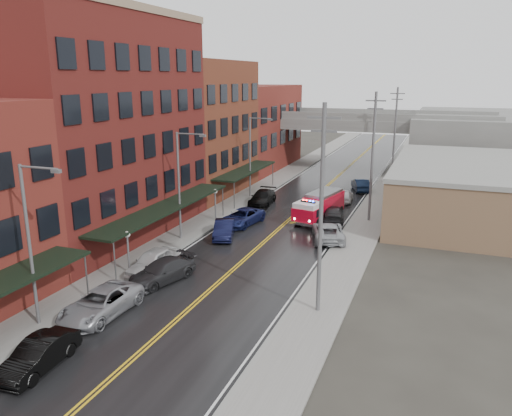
% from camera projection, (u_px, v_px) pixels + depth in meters
% --- Properties ---
extents(road, '(11.00, 160.00, 0.02)m').
position_uv_depth(road, '(280.00, 228.00, 45.08)').
color(road, black).
rests_on(road, ground).
extents(sidewalk_left, '(3.00, 160.00, 0.15)m').
position_uv_depth(sidewalk_left, '(207.00, 219.00, 47.56)').
color(sidewalk_left, slate).
rests_on(sidewalk_left, ground).
extents(sidewalk_right, '(3.00, 160.00, 0.15)m').
position_uv_depth(sidewalk_right, '(361.00, 236.00, 42.57)').
color(sidewalk_right, slate).
rests_on(sidewalk_right, ground).
extents(curb_left, '(0.30, 160.00, 0.15)m').
position_uv_depth(curb_left, '(223.00, 221.00, 46.99)').
color(curb_left, gray).
rests_on(curb_left, ground).
extents(curb_right, '(0.30, 160.00, 0.15)m').
position_uv_depth(curb_right, '(342.00, 234.00, 43.13)').
color(curb_right, gray).
rests_on(curb_right, ground).
extents(brick_building_b, '(9.00, 20.00, 18.00)m').
position_uv_depth(brick_building_b, '(101.00, 130.00, 40.99)').
color(brick_building_b, '#571917').
rests_on(brick_building_b, ground).
extents(brick_building_c, '(9.00, 15.00, 15.00)m').
position_uv_depth(brick_building_c, '(199.00, 128.00, 57.20)').
color(brick_building_c, brown).
rests_on(brick_building_c, ground).
extents(brick_building_far, '(9.00, 20.00, 12.00)m').
position_uv_depth(brick_building_far, '(253.00, 127.00, 73.41)').
color(brick_building_far, maroon).
rests_on(brick_building_far, ground).
extents(tan_building, '(14.00, 22.00, 5.00)m').
position_uv_depth(tan_building, '(470.00, 192.00, 48.02)').
color(tan_building, brown).
rests_on(tan_building, ground).
extents(right_far_block, '(18.00, 30.00, 8.00)m').
position_uv_depth(right_far_block, '(479.00, 141.00, 74.08)').
color(right_far_block, slate).
rests_on(right_far_block, ground).
extents(awning_1, '(2.60, 18.00, 3.09)m').
position_uv_depth(awning_1, '(166.00, 207.00, 40.55)').
color(awning_1, black).
rests_on(awning_1, ground).
extents(awning_2, '(2.60, 13.00, 3.09)m').
position_uv_depth(awning_2, '(246.00, 170.00, 56.37)').
color(awning_2, black).
rests_on(awning_2, ground).
extents(globe_lamp_1, '(0.44, 0.44, 3.12)m').
position_uv_depth(globe_lamp_1, '(128.00, 243.00, 34.02)').
color(globe_lamp_1, '#59595B').
rests_on(globe_lamp_1, ground).
extents(globe_lamp_2, '(0.44, 0.44, 3.12)m').
position_uv_depth(globe_lamp_2, '(215.00, 197.00, 46.68)').
color(globe_lamp_2, '#59595B').
rests_on(globe_lamp_2, ground).
extents(street_lamp_0, '(2.64, 0.22, 9.00)m').
position_uv_depth(street_lamp_0, '(32.00, 237.00, 26.10)').
color(street_lamp_0, '#59595B').
rests_on(street_lamp_0, ground).
extents(street_lamp_1, '(2.64, 0.22, 9.00)m').
position_uv_depth(street_lamp_1, '(181.00, 179.00, 40.56)').
color(street_lamp_1, '#59595B').
rests_on(street_lamp_1, ground).
extents(street_lamp_2, '(2.64, 0.22, 9.00)m').
position_uv_depth(street_lamp_2, '(252.00, 152.00, 55.03)').
color(street_lamp_2, '#59595B').
rests_on(street_lamp_2, ground).
extents(utility_pole_0, '(1.80, 0.24, 12.00)m').
position_uv_depth(utility_pole_0, '(321.00, 208.00, 27.44)').
color(utility_pole_0, '#59595B').
rests_on(utility_pole_0, ground).
extents(utility_pole_1, '(1.80, 0.24, 12.00)m').
position_uv_depth(utility_pole_1, '(373.00, 155.00, 45.53)').
color(utility_pole_1, '#59595B').
rests_on(utility_pole_1, ground).
extents(utility_pole_2, '(1.80, 0.24, 12.00)m').
position_uv_depth(utility_pole_2, '(395.00, 133.00, 63.61)').
color(utility_pole_2, '#59595B').
rests_on(utility_pole_2, ground).
extents(overpass, '(40.00, 10.00, 7.50)m').
position_uv_depth(overpass, '(348.00, 128.00, 72.48)').
color(overpass, slate).
rests_on(overpass, ground).
extents(fire_truck, '(3.91, 7.35, 2.57)m').
position_uv_depth(fire_truck, '(319.00, 206.00, 47.38)').
color(fire_truck, '#B9081F').
rests_on(fire_truck, ground).
extents(parked_car_left_1, '(1.82, 4.52, 1.46)m').
position_uv_depth(parked_car_left_1, '(39.00, 355.00, 23.25)').
color(parked_car_left_1, black).
rests_on(parked_car_left_1, ground).
extents(parked_car_left_2, '(2.70, 5.61, 1.54)m').
position_uv_depth(parked_car_left_2, '(101.00, 303.00, 28.45)').
color(parked_car_left_2, gray).
rests_on(parked_car_left_2, ground).
extents(parked_car_left_3, '(3.39, 5.44, 1.47)m').
position_uv_depth(parked_car_left_3, '(162.00, 271.00, 33.19)').
color(parked_car_left_3, '#27272A').
rests_on(parked_car_left_3, ground).
extents(parked_car_left_4, '(2.04, 4.84, 1.63)m').
position_uv_depth(parked_car_left_4, '(153.00, 262.00, 34.64)').
color(parked_car_left_4, silver).
rests_on(parked_car_left_4, ground).
extents(parked_car_left_5, '(2.94, 4.77, 1.48)m').
position_uv_depth(parked_car_left_5, '(224.00, 229.00, 42.29)').
color(parked_car_left_5, black).
rests_on(parked_car_left_5, ground).
extents(parked_car_left_6, '(3.19, 5.52, 1.45)m').
position_uv_depth(parked_car_left_6, '(242.00, 217.00, 45.99)').
color(parked_car_left_6, '#141B4B').
rests_on(parked_car_left_6, ground).
extents(parked_car_left_7, '(2.55, 5.38, 1.51)m').
position_uv_depth(parked_car_left_7, '(262.00, 198.00, 53.16)').
color(parked_car_left_7, black).
rests_on(parked_car_left_7, ground).
extents(parked_car_right_0, '(3.94, 5.83, 1.48)m').
position_uv_depth(parked_car_right_0, '(328.00, 232.00, 41.61)').
color(parked_car_right_0, '#9A9DA1').
rests_on(parked_car_right_0, ground).
extents(parked_car_right_1, '(2.99, 5.31, 1.45)m').
position_uv_depth(parked_car_right_1, '(333.00, 214.00, 47.13)').
color(parked_car_right_1, '#262729').
rests_on(parked_car_right_1, ground).
extents(parked_car_right_2, '(1.93, 4.12, 1.36)m').
position_uv_depth(parked_car_right_2, '(345.00, 196.00, 54.35)').
color(parked_car_right_2, silver).
rests_on(parked_car_right_2, ground).
extents(parked_car_right_3, '(3.00, 4.81, 1.50)m').
position_uv_depth(parked_car_right_3, '(361.00, 185.00, 59.51)').
color(parked_car_right_3, black).
rests_on(parked_car_right_3, ground).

